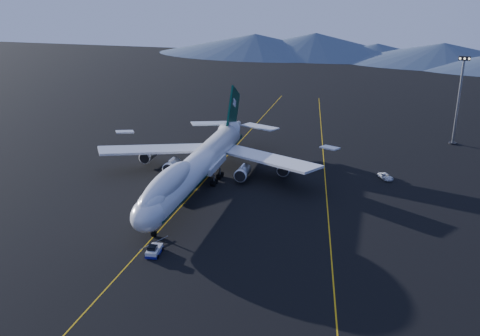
% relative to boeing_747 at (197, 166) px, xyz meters
% --- Properties ---
extents(ground, '(500.00, 500.00, 0.00)m').
position_rel_boeing_747_xyz_m(ground, '(-0.00, -0.03, -5.81)').
color(ground, black).
rests_on(ground, ground).
extents(taxiway_line_main, '(0.25, 220.00, 0.01)m').
position_rel_boeing_747_xyz_m(taxiway_line_main, '(-0.00, -0.03, -5.80)').
color(taxiway_line_main, '#CD9B0C').
rests_on(taxiway_line_main, ground).
extents(taxiway_line_side, '(28.08, 198.09, 0.01)m').
position_rel_boeing_747_xyz_m(taxiway_line_side, '(30.00, 9.97, -5.80)').
color(taxiway_line_side, '#CD9B0C').
rests_on(taxiway_line_side, ground).
extents(boeing_747, '(59.62, 72.43, 19.37)m').
position_rel_boeing_747_xyz_m(boeing_747, '(0.00, 0.00, 0.00)').
color(boeing_747, silver).
rests_on(boeing_747, ground).
extents(pushback_tug, '(2.92, 4.66, 1.94)m').
position_rel_boeing_747_xyz_m(pushback_tug, '(3.00, -33.20, -5.20)').
color(pushback_tug, silver).
rests_on(pushback_tug, ground).
extents(service_van, '(4.45, 5.38, 1.37)m').
position_rel_boeing_747_xyz_m(service_van, '(44.26, 18.19, -5.13)').
color(service_van, silver).
rests_on(service_van, ground).
extents(floodlight_mast, '(3.30, 2.48, 26.72)m').
position_rel_boeing_747_xyz_m(floodlight_mast, '(63.94, 54.74, 7.72)').
color(floodlight_mast, black).
rests_on(floodlight_mast, ground).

